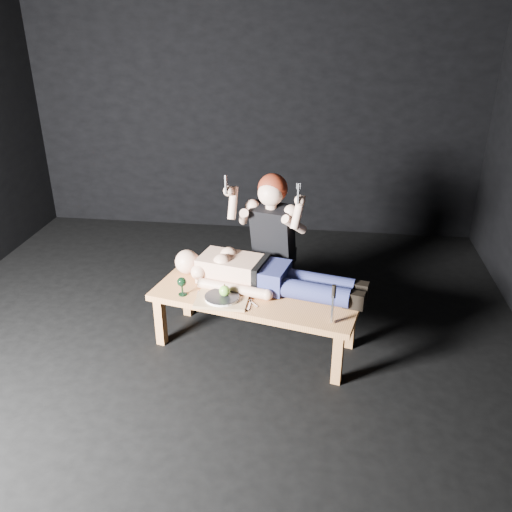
# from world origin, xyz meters

# --- Properties ---
(ground) EXTENTS (5.00, 5.00, 0.00)m
(ground) POSITION_xyz_m (0.00, 0.00, 0.00)
(ground) COLOR black
(ground) RESTS_ON ground
(back_wall) EXTENTS (5.00, 0.00, 5.00)m
(back_wall) POSITION_xyz_m (0.00, 2.50, 1.50)
(back_wall) COLOR black
(back_wall) RESTS_ON ground
(table) EXTENTS (1.64, 0.91, 0.45)m
(table) POSITION_xyz_m (0.34, 0.08, 0.23)
(table) COLOR #C87E47
(table) RESTS_ON ground
(lying_man) EXTENTS (1.55, 0.77, 0.25)m
(lying_man) POSITION_xyz_m (0.42, 0.21, 0.58)
(lying_man) COLOR tan
(lying_man) RESTS_ON table
(kneeling_woman) EXTENTS (0.87, 0.93, 1.30)m
(kneeling_woman) POSITION_xyz_m (0.44, 0.61, 0.65)
(kneeling_woman) COLOR black
(kneeling_woman) RESTS_ON ground
(serving_tray) EXTENTS (0.38, 0.28, 0.02)m
(serving_tray) POSITION_xyz_m (0.11, -0.05, 0.46)
(serving_tray) COLOR #A78256
(serving_tray) RESTS_ON table
(plate) EXTENTS (0.26, 0.26, 0.02)m
(plate) POSITION_xyz_m (0.11, -0.05, 0.48)
(plate) COLOR white
(plate) RESTS_ON serving_tray
(apple) EXTENTS (0.08, 0.08, 0.08)m
(apple) POSITION_xyz_m (0.13, -0.04, 0.53)
(apple) COLOR #6DAB33
(apple) RESTS_ON plate
(goblet) EXTENTS (0.09, 0.09, 0.15)m
(goblet) POSITION_xyz_m (-0.20, 0.01, 0.52)
(goblet) COLOR black
(goblet) RESTS_ON table
(fork_flat) EXTENTS (0.04, 0.17, 0.01)m
(fork_flat) POSITION_xyz_m (-0.08, -0.01, 0.45)
(fork_flat) COLOR #B2B2B7
(fork_flat) RESTS_ON table
(knife_flat) EXTENTS (0.02, 0.16, 0.01)m
(knife_flat) POSITION_xyz_m (0.32, -0.07, 0.45)
(knife_flat) COLOR #B2B2B7
(knife_flat) RESTS_ON table
(spoon_flat) EXTENTS (0.11, 0.14, 0.01)m
(spoon_flat) POSITION_xyz_m (0.33, -0.04, 0.45)
(spoon_flat) COLOR #B2B2B7
(spoon_flat) RESTS_ON table
(carving_knife) EXTENTS (0.05, 0.05, 0.29)m
(carving_knife) POSITION_xyz_m (0.91, -0.24, 0.60)
(carving_knife) COLOR #B2B2B7
(carving_knife) RESTS_ON table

